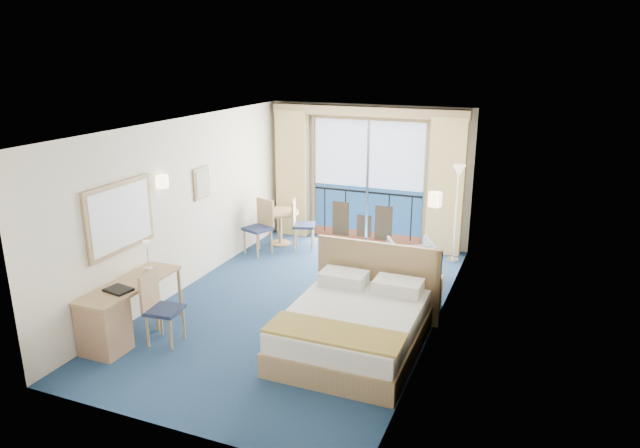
{
  "coord_description": "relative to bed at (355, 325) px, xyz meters",
  "views": [
    {
      "loc": [
        3.21,
        -7.25,
        3.68
      ],
      "look_at": [
        0.21,
        0.2,
        1.22
      ],
      "focal_mm": 32.0,
      "sensor_mm": 36.0,
      "label": 1
    }
  ],
  "objects": [
    {
      "name": "phone",
      "position": [
        0.63,
        1.47,
        0.22
      ],
      "size": [
        0.17,
        0.13,
        0.07
      ],
      "primitive_type": "cube",
      "rotation": [
        0.0,
        0.0,
        -0.06
      ],
      "color": "white",
      "rests_on": "nightstand"
    },
    {
      "name": "floor",
      "position": [
        -1.16,
        0.98,
        -0.31
      ],
      "size": [
        6.5,
        6.5,
        0.0
      ],
      "primitive_type": "plane",
      "color": "navy",
      "rests_on": "ground"
    },
    {
      "name": "desk_chair",
      "position": [
        -2.41,
        -0.8,
        0.23
      ],
      "size": [
        0.47,
        0.46,
        0.96
      ],
      "rotation": [
        0.0,
        0.0,
        1.68
      ],
      "color": "#1C2441",
      "rests_on": "ground"
    },
    {
      "name": "room_walls",
      "position": [
        -1.16,
        0.98,
        1.46
      ],
      "size": [
        4.04,
        6.54,
        2.72
      ],
      "color": "beige",
      "rests_on": "ground"
    },
    {
      "name": "wall_print",
      "position": [
        -3.14,
        1.43,
        1.29
      ],
      "size": [
        0.04,
        0.42,
        0.52
      ],
      "color": "tan",
      "rests_on": "room_walls"
    },
    {
      "name": "curtain_left",
      "position": [
        -2.71,
        4.05,
        0.96
      ],
      "size": [
        0.65,
        0.22,
        2.55
      ],
      "primitive_type": "cube",
      "color": "tan",
      "rests_on": "room_walls"
    },
    {
      "name": "desk_lamp",
      "position": [
        -2.94,
        -0.28,
        0.73
      ],
      "size": [
        0.11,
        0.11,
        0.41
      ],
      "color": "silver",
      "rests_on": "desk"
    },
    {
      "name": "table_chair_b",
      "position": [
        -2.79,
        2.78,
        0.26
      ],
      "size": [
        0.56,
        0.57,
        1.02
      ],
      "rotation": [
        0.0,
        0.0,
        -0.35
      ],
      "color": "#1C2441",
      "rests_on": "ground"
    },
    {
      "name": "nightstand",
      "position": [
        0.63,
        1.5,
        -0.07
      ],
      "size": [
        0.38,
        0.36,
        0.49
      ],
      "primitive_type": "cube",
      "color": "#9B7252",
      "rests_on": "ground"
    },
    {
      "name": "curtain_right",
      "position": [
        0.39,
        4.05,
        0.96
      ],
      "size": [
        0.65,
        0.22,
        2.55
      ],
      "primitive_type": "cube",
      "color": "tan",
      "rests_on": "room_walls"
    },
    {
      "name": "round_table",
      "position": [
        -2.68,
        3.35,
        0.19
      ],
      "size": [
        0.75,
        0.75,
        0.67
      ],
      "color": "tan",
      "rests_on": "ground"
    },
    {
      "name": "floor_lamp",
      "position": [
        0.65,
        3.68,
        1.02
      ],
      "size": [
        0.24,
        0.24,
        1.77
      ],
      "color": "silver",
      "rests_on": "ground"
    },
    {
      "name": "bed",
      "position": [
        0.0,
        0.0,
        0.0
      ],
      "size": [
        1.78,
        2.12,
        1.12
      ],
      "color": "tan",
      "rests_on": "ground"
    },
    {
      "name": "mirror",
      "position": [
        -3.14,
        -0.52,
        1.24
      ],
      "size": [
        0.05,
        1.25,
        0.95
      ],
      "color": "tan",
      "rests_on": "room_walls"
    },
    {
      "name": "armchair",
      "position": [
        0.1,
        2.65,
        0.01
      ],
      "size": [
        0.94,
        0.95,
        0.65
      ],
      "primitive_type": "imported",
      "rotation": [
        0.0,
        0.0,
        3.62
      ],
      "color": "#4F5360",
      "rests_on": "ground"
    },
    {
      "name": "sconce_left",
      "position": [
        -3.1,
        0.38,
        1.54
      ],
      "size": [
        0.18,
        0.18,
        0.18
      ],
      "primitive_type": "cylinder",
      "color": "#FFDDB2",
      "rests_on": "room_walls"
    },
    {
      "name": "sconce_right",
      "position": [
        0.78,
        0.83,
        1.54
      ],
      "size": [
        0.18,
        0.18,
        0.18
      ],
      "primitive_type": "cylinder",
      "color": "#FFDDB2",
      "rests_on": "room_walls"
    },
    {
      "name": "desk",
      "position": [
        -2.89,
        -1.17,
        0.09
      ],
      "size": [
        0.54,
        1.56,
        0.73
      ],
      "color": "tan",
      "rests_on": "ground"
    },
    {
      "name": "balcony_door",
      "position": [
        -1.17,
        4.2,
        0.83
      ],
      "size": [
        2.36,
        0.03,
        2.52
      ],
      "color": "navy",
      "rests_on": "room_walls"
    },
    {
      "name": "folder",
      "position": [
        -2.85,
        -1.01,
        0.43
      ],
      "size": [
        0.37,
        0.3,
        0.03
      ],
      "primitive_type": "cube",
      "rotation": [
        0.0,
        0.0,
        -0.17
      ],
      "color": "black",
      "rests_on": "desk"
    },
    {
      "name": "pelmet",
      "position": [
        -1.16,
        4.08,
        2.27
      ],
      "size": [
        3.8,
        0.25,
        0.18
      ],
      "primitive_type": "cube",
      "color": "tan",
      "rests_on": "room_walls"
    },
    {
      "name": "table_chair_a",
      "position": [
        -2.22,
        3.28,
        0.23
      ],
      "size": [
        0.53,
        0.52,
        0.96
      ],
      "rotation": [
        0.0,
        0.0,
        1.89
      ],
      "color": "#1C2441",
      "rests_on": "ground"
    }
  ]
}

